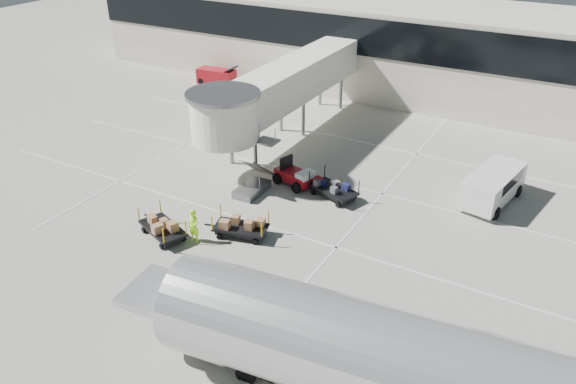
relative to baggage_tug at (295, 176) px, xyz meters
name	(u,v)px	position (x,y,z in m)	size (l,w,h in m)	color
ground	(225,236)	(-0.51, -7.35, -0.65)	(140.00, 140.00, 0.00)	#ABA899
lane_markings	(294,169)	(-1.17, 1.98, -0.64)	(40.00, 30.00, 0.02)	silver
terminal	(403,46)	(-0.86, 22.59, 3.46)	(64.00, 12.11, 15.20)	silver
jet_bridge	(274,91)	(-4.48, 4.91, 3.64)	(5.70, 20.40, 6.03)	white
baggage_tug	(295,176)	(0.00, 0.00, 0.00)	(2.96, 2.33, 1.78)	maroon
suitcase_cart	(334,190)	(2.93, -0.30, -0.13)	(3.88, 2.47, 1.50)	black
box_cart_near	(239,227)	(0.15, -6.92, -0.11)	(3.77, 2.21, 1.45)	black
box_cart_far	(162,228)	(-3.53, -9.17, -0.11)	(3.79, 2.52, 1.47)	black
ground_worker	(194,226)	(-1.67, -8.62, 0.34)	(0.71, 0.47, 1.97)	#9BF619
minivan	(494,183)	(11.75, 4.19, 0.58)	(3.14, 5.71, 2.05)	silver
belt_loader	(217,76)	(-17.16, 14.98, 0.10)	(4.16, 1.95, 1.94)	maroon
aircraft	(389,363)	(11.76, -14.64, 2.13)	(19.51, 5.38, 4.89)	silver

